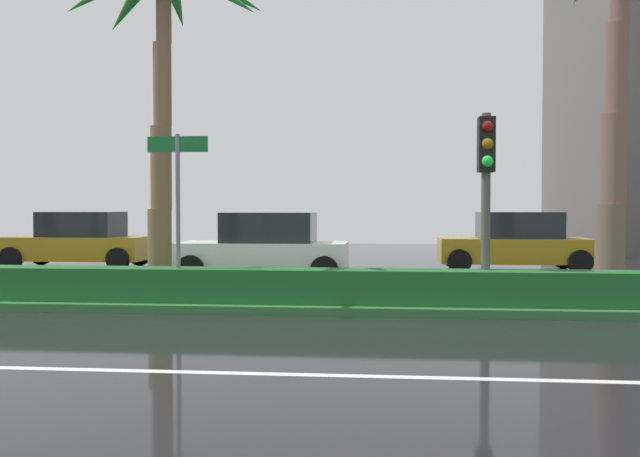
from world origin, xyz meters
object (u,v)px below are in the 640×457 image
object	(u,v)px
palm_tree_centre_left	(162,2)
street_name_sign	(178,194)
car_in_traffic_second	(79,241)
car_in_traffic_third	(265,247)
traffic_signal_median_right	(486,173)
car_in_traffic_fourth	(515,243)

from	to	relation	value
palm_tree_centre_left	street_name_sign	world-z (taller)	palm_tree_centre_left
car_in_traffic_second	car_in_traffic_third	size ratio (longest dim) A/B	1.00
traffic_signal_median_right	street_name_sign	xyz separation A→B (m)	(-5.45, -0.27, -0.37)
car_in_traffic_third	palm_tree_centre_left	bearing A→B (deg)	70.40
palm_tree_centre_left	traffic_signal_median_right	bearing A→B (deg)	-10.63
street_name_sign	car_in_traffic_second	world-z (taller)	street_name_sign
palm_tree_centre_left	car_in_traffic_third	size ratio (longest dim) A/B	1.67
traffic_signal_median_right	car_in_traffic_third	size ratio (longest dim) A/B	0.78
car_in_traffic_second	car_in_traffic_third	world-z (taller)	same
car_in_traffic_fourth	car_in_traffic_second	bearing A→B (deg)	0.65
traffic_signal_median_right	palm_tree_centre_left	bearing A→B (deg)	169.37
car_in_traffic_third	car_in_traffic_fourth	bearing A→B (deg)	-155.53
car_in_traffic_second	car_in_traffic_third	xyz separation A→B (m)	(6.36, -2.97, 0.00)
traffic_signal_median_right	street_name_sign	distance (m)	5.47
palm_tree_centre_left	car_in_traffic_second	xyz separation A→B (m)	(-4.97, 6.86, -5.11)
traffic_signal_median_right	car_in_traffic_second	size ratio (longest dim) A/B	0.78
street_name_sign	traffic_signal_median_right	bearing A→B (deg)	2.88
car_in_traffic_third	car_in_traffic_fourth	distance (m)	7.53
street_name_sign	palm_tree_centre_left	bearing A→B (deg)	117.60
palm_tree_centre_left	street_name_sign	xyz separation A→B (m)	(0.75, -1.44, -3.86)
street_name_sign	car_in_traffic_third	bearing A→B (deg)	83.22
street_name_sign	car_in_traffic_third	size ratio (longest dim) A/B	0.70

